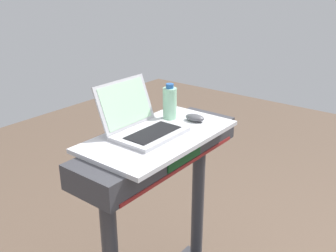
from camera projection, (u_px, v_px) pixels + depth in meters
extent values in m
cylinder|color=#38383D|center=(198.00, 201.00, 2.17)|extent=(0.07, 0.07, 0.80)
cube|color=#38383D|center=(159.00, 149.00, 1.76)|extent=(0.90, 0.28, 0.11)
cube|color=#0C3F19|center=(185.00, 157.00, 1.67)|extent=(0.24, 0.01, 0.06)
cube|color=maroon|center=(184.00, 166.00, 1.69)|extent=(0.81, 0.00, 0.02)
cube|color=silver|center=(159.00, 136.00, 1.73)|extent=(0.73, 0.40, 0.02)
cube|color=#B7B7BC|center=(150.00, 134.00, 1.70)|extent=(0.32, 0.22, 0.02)
cube|color=black|center=(153.00, 132.00, 1.69)|extent=(0.26, 0.12, 0.00)
cube|color=#B7B7BC|center=(125.00, 103.00, 1.75)|extent=(0.32, 0.08, 0.21)
cube|color=#B2E0B7|center=(126.00, 103.00, 1.75)|extent=(0.28, 0.07, 0.18)
ellipsoid|color=#4C4C51|center=(195.00, 118.00, 1.87)|extent=(0.07, 0.10, 0.03)
cylinder|color=#9EDBB2|center=(170.00, 103.00, 1.89)|extent=(0.07, 0.07, 0.16)
cylinder|color=#2659A5|center=(170.00, 86.00, 1.86)|extent=(0.04, 0.04, 0.02)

